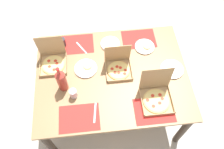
% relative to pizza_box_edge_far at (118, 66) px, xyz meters
% --- Properties ---
extents(ground_plane, '(6.00, 6.00, 0.00)m').
position_rel_pizza_box_edge_far_xyz_m(ground_plane, '(-0.07, -0.06, -0.79)').
color(ground_plane, beige).
extents(dining_table, '(1.49, 1.13, 0.75)m').
position_rel_pizza_box_edge_far_xyz_m(dining_table, '(-0.07, -0.06, -0.14)').
color(dining_table, '#3F3328').
rests_on(dining_table, ground_plane).
extents(placemat_near_left, '(0.36, 0.26, 0.00)m').
position_rel_pizza_box_edge_far_xyz_m(placemat_near_left, '(-0.41, -0.47, -0.04)').
color(placemat_near_left, red).
rests_on(placemat_near_left, dining_table).
extents(placemat_near_right, '(0.36, 0.26, 0.00)m').
position_rel_pizza_box_edge_far_xyz_m(placemat_near_right, '(0.27, -0.47, -0.04)').
color(placemat_near_right, red).
rests_on(placemat_near_right, dining_table).
extents(placemat_far_left, '(0.36, 0.26, 0.00)m').
position_rel_pizza_box_edge_far_xyz_m(placemat_far_left, '(-0.41, 0.36, -0.04)').
color(placemat_far_left, red).
rests_on(placemat_far_left, dining_table).
extents(placemat_far_right, '(0.36, 0.26, 0.00)m').
position_rel_pizza_box_edge_far_xyz_m(placemat_far_right, '(0.27, 0.36, -0.04)').
color(placemat_far_right, red).
rests_on(placemat_far_right, dining_table).
extents(pizza_box_edge_far, '(0.25, 0.26, 0.29)m').
position_rel_pizza_box_edge_far_xyz_m(pizza_box_edge_far, '(0.00, 0.00, 0.00)').
color(pizza_box_edge_far, tan).
rests_on(pizza_box_edge_far, dining_table).
extents(pizza_box_center, '(0.26, 0.27, 0.30)m').
position_rel_pizza_box_edge_far_xyz_m(pizza_box_center, '(-0.64, 0.14, 0.00)').
color(pizza_box_center, tan).
rests_on(pizza_box_center, dining_table).
extents(pizza_box_corner_left, '(0.28, 0.29, 0.32)m').
position_rel_pizza_box_edge_far_xyz_m(pizza_box_corner_left, '(0.30, -0.36, 0.00)').
color(pizza_box_corner_left, tan).
rests_on(pizza_box_corner_left, dining_table).
extents(plate_far_right, '(0.23, 0.23, 0.02)m').
position_rel_pizza_box_edge_far_xyz_m(plate_far_right, '(0.53, -0.07, -0.04)').
color(plate_far_right, white).
rests_on(plate_far_right, dining_table).
extents(plate_far_left, '(0.23, 0.23, 0.03)m').
position_rel_pizza_box_edge_far_xyz_m(plate_far_left, '(-0.32, 0.04, -0.04)').
color(plate_far_left, white).
rests_on(plate_far_left, dining_table).
extents(plate_near_left, '(0.21, 0.21, 0.03)m').
position_rel_pizza_box_edge_far_xyz_m(plate_near_left, '(0.31, 0.24, -0.04)').
color(plate_near_left, white).
rests_on(plate_near_left, dining_table).
extents(plate_near_right, '(0.20, 0.20, 0.02)m').
position_rel_pizza_box_edge_far_xyz_m(plate_near_right, '(-0.05, 0.32, -0.04)').
color(plate_near_right, white).
rests_on(plate_near_right, dining_table).
extents(soda_bottle, '(0.09, 0.09, 0.32)m').
position_rel_pizza_box_edge_far_xyz_m(soda_bottle, '(-0.54, -0.15, 0.09)').
color(soda_bottle, '#B2382D').
rests_on(soda_bottle, dining_table).
extents(cup_clear_left, '(0.07, 0.07, 0.10)m').
position_rel_pizza_box_edge_far_xyz_m(cup_clear_left, '(-0.55, 0.36, 0.01)').
color(cup_clear_left, '#333338').
rests_on(cup_clear_left, dining_table).
extents(cup_dark, '(0.07, 0.07, 0.10)m').
position_rel_pizza_box_edge_far_xyz_m(cup_dark, '(-0.45, -0.25, 0.00)').
color(cup_dark, silver).
rests_on(cup_dark, dining_table).
extents(fork_by_near_right, '(0.04, 0.19, 0.00)m').
position_rel_pizza_box_edge_far_xyz_m(fork_by_near_right, '(-0.26, -0.44, -0.04)').
color(fork_by_near_right, '#B7B7BC').
rests_on(fork_by_near_right, dining_table).
extents(fork_by_far_left, '(0.11, 0.17, 0.00)m').
position_rel_pizza_box_edge_far_xyz_m(fork_by_far_left, '(-0.35, 0.30, -0.04)').
color(fork_by_far_left, '#B7B7BC').
rests_on(fork_by_far_left, dining_table).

